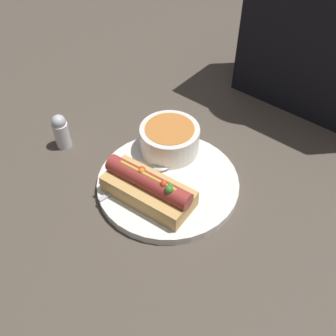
{
  "coord_description": "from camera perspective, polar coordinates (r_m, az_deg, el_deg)",
  "views": [
    {
      "loc": [
        0.29,
        -0.35,
        0.52
      ],
      "look_at": [
        0.0,
        0.0,
        0.05
      ],
      "focal_mm": 42.0,
      "sensor_mm": 36.0,
      "label": 1
    }
  ],
  "objects": [
    {
      "name": "soup_bowl",
      "position": [
        0.72,
        0.24,
        4.37
      ],
      "size": [
        0.11,
        0.11,
        0.05
      ],
      "color": "silver",
      "rests_on": "dinner_plate"
    },
    {
      "name": "hot_dog",
      "position": [
        0.64,
        -2.85,
        -2.94
      ],
      "size": [
        0.16,
        0.08,
        0.06
      ],
      "rotation": [
        0.0,
        0.0,
        0.09
      ],
      "color": "tan",
      "rests_on": "dinner_plate"
    },
    {
      "name": "salt_shaker",
      "position": [
        0.77,
        -15.26,
        5.19
      ],
      "size": [
        0.03,
        0.03,
        0.07
      ],
      "color": "silver",
      "rests_on": "ground_plane"
    },
    {
      "name": "spoon",
      "position": [
        0.7,
        -1.84,
        0.01
      ],
      "size": [
        0.05,
        0.16,
        0.01
      ],
      "rotation": [
        0.0,
        0.0,
        1.36
      ],
      "color": "#B7B7BC",
      "rests_on": "dinner_plate"
    },
    {
      "name": "dinner_plate",
      "position": [
        0.69,
        0.0,
        -2.21
      ],
      "size": [
        0.25,
        0.25,
        0.02
      ],
      "color": "white",
      "rests_on": "ground_plane"
    },
    {
      "name": "ground_plane",
      "position": [
        0.69,
        0.0,
        -2.64
      ],
      "size": [
        4.0,
        4.0,
        0.0
      ],
      "primitive_type": "plane",
      "color": "#4C4238"
    }
  ]
}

